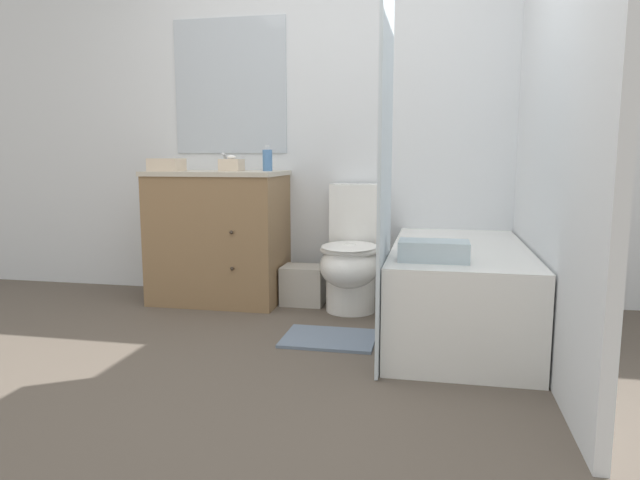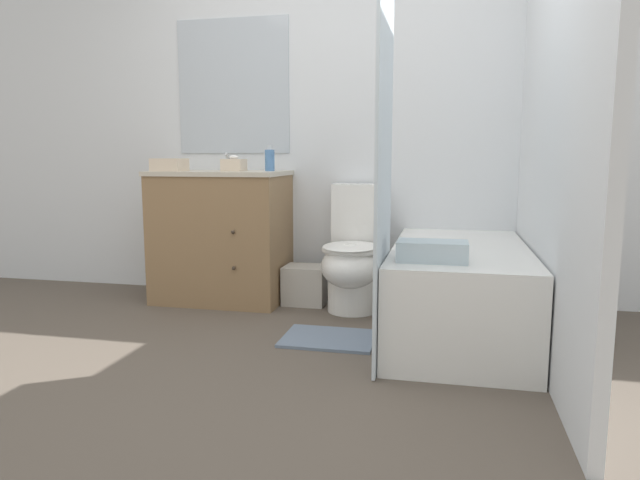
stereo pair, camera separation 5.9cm
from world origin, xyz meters
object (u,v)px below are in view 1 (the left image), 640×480
at_px(tissue_box, 232,165).
at_px(hand_towel_folded, 167,165).
at_px(bath_towel_folded, 434,251).
at_px(vanity_cabinet, 219,235).
at_px(toilet, 352,257).
at_px(bath_mat, 329,338).
at_px(wastebasket, 303,285).
at_px(sink_faucet, 228,165).
at_px(bathtub, 458,290).
at_px(soap_dispenser, 267,160).

relative_size(tissue_box, hand_towel_folded, 0.68).
bearing_deg(bath_towel_folded, tissue_box, 145.41).
xyz_separation_m(vanity_cabinet, bath_towel_folded, (1.44, -0.94, 0.09)).
relative_size(toilet, bath_mat, 1.62).
xyz_separation_m(hand_towel_folded, bath_towel_folded, (1.74, -0.80, -0.38)).
bearing_deg(hand_towel_folded, toilet, 3.30).
relative_size(toilet, wastebasket, 2.88).
height_order(sink_faucet, wastebasket, sink_faucet).
bearing_deg(bath_mat, vanity_cabinet, 141.80).
relative_size(wastebasket, tissue_box, 2.02).
bearing_deg(bathtub, bath_mat, -159.76).
bearing_deg(soap_dispenser, hand_towel_folded, -163.25).
bearing_deg(wastebasket, toilet, -14.27).
bearing_deg(hand_towel_folded, bath_towel_folded, -24.80).
height_order(vanity_cabinet, soap_dispenser, soap_dispenser).
relative_size(toilet, hand_towel_folded, 3.96).
bearing_deg(toilet, tissue_box, 176.90).
bearing_deg(tissue_box, sink_faucet, 116.79).
distance_m(toilet, tissue_box, 1.00).
distance_m(bath_towel_folded, bath_mat, 0.80).
relative_size(tissue_box, bath_towel_folded, 0.42).
relative_size(vanity_cabinet, toilet, 1.11).
xyz_separation_m(soap_dispenser, bath_towel_folded, (1.11, -0.99, -0.42)).
bearing_deg(bath_mat, bathtub, 20.24).
xyz_separation_m(toilet, soap_dispenser, (-0.59, 0.12, 0.62)).
xyz_separation_m(soap_dispenser, hand_towel_folded, (-0.63, -0.19, -0.03)).
bearing_deg(bath_towel_folded, vanity_cabinet, 146.78).
bearing_deg(bathtub, sink_faucet, 157.71).
xyz_separation_m(toilet, hand_towel_folded, (-1.22, -0.07, 0.58)).
distance_m(tissue_box, bath_towel_folded, 1.66).
bearing_deg(tissue_box, soap_dispenser, 18.61).
bearing_deg(soap_dispenser, vanity_cabinet, -171.33).
distance_m(tissue_box, soap_dispenser, 0.24).
relative_size(soap_dispenser, bath_towel_folded, 0.52).
relative_size(hand_towel_folded, bath_towel_folded, 0.62).
relative_size(sink_faucet, soap_dispenser, 0.83).
distance_m(bathtub, hand_towel_folded, 2.02).
xyz_separation_m(tissue_box, soap_dispenser, (0.23, 0.08, 0.03)).
xyz_separation_m(bathtub, bath_towel_folded, (-0.14, -0.49, 0.29)).
bearing_deg(bath_towel_folded, wastebasket, 131.70).
bearing_deg(sink_faucet, bath_mat, -44.96).
bearing_deg(bath_towel_folded, sink_faucet, 141.80).
height_order(tissue_box, soap_dispenser, soap_dispenser).
xyz_separation_m(toilet, bathtub, (0.65, -0.39, -0.09)).
xyz_separation_m(vanity_cabinet, sink_faucet, (-0.00, 0.19, 0.47)).
bearing_deg(vanity_cabinet, sink_faucet, 90.00).
distance_m(bathtub, bath_mat, 0.76).
xyz_separation_m(sink_faucet, wastebasket, (0.58, -0.17, -0.79)).
distance_m(vanity_cabinet, toilet, 0.93).
height_order(tissue_box, hand_towel_folded, tissue_box).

